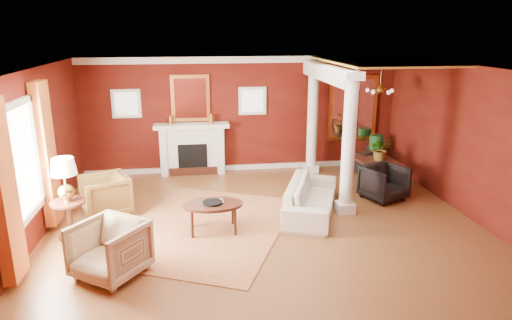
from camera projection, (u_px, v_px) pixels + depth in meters
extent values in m
plane|color=brown|center=(264.00, 223.00, 8.68)|extent=(8.00, 8.00, 0.00)
cube|color=#54150B|center=(243.00, 115.00, 11.60)|extent=(8.00, 0.04, 2.90)
cube|color=#54150B|center=(316.00, 231.00, 4.95)|extent=(8.00, 0.04, 2.90)
cube|color=#54150B|center=(32.00, 158.00, 7.73)|extent=(0.04, 7.00, 2.90)
cube|color=#54150B|center=(468.00, 142.00, 8.82)|extent=(0.04, 7.00, 2.90)
cube|color=silver|center=(265.00, 68.00, 7.87)|extent=(8.00, 7.00, 0.04)
cube|color=silver|center=(192.00, 150.00, 11.50)|extent=(1.60, 0.34, 1.20)
cube|color=black|center=(193.00, 158.00, 11.38)|extent=(0.72, 0.03, 0.70)
cube|color=black|center=(193.00, 171.00, 11.47)|extent=(1.20, 0.05, 0.20)
cube|color=silver|center=(191.00, 126.00, 11.28)|extent=(1.85, 0.42, 0.10)
cube|color=silver|center=(164.00, 152.00, 11.38)|extent=(0.16, 0.40, 1.20)
cube|color=silver|center=(220.00, 150.00, 11.57)|extent=(0.16, 0.40, 1.20)
cube|color=gold|center=(190.00, 98.00, 11.26)|extent=(0.95, 0.06, 1.15)
cube|color=white|center=(190.00, 98.00, 11.23)|extent=(0.78, 0.02, 0.98)
cube|color=silver|center=(126.00, 104.00, 11.09)|extent=(0.70, 0.06, 0.70)
cube|color=white|center=(126.00, 104.00, 11.06)|extent=(0.54, 0.02, 0.54)
cube|color=silver|center=(252.00, 101.00, 11.51)|extent=(0.70, 0.06, 0.70)
cube|color=white|center=(253.00, 101.00, 11.48)|extent=(0.54, 0.02, 0.54)
cube|color=white|center=(20.00, 162.00, 7.13)|extent=(0.03, 1.30, 1.70)
cube|color=silver|center=(5.00, 176.00, 6.47)|extent=(0.08, 0.10, 1.90)
cube|color=silver|center=(36.00, 150.00, 7.80)|extent=(0.08, 0.10, 1.90)
cube|color=#A54F1C|center=(4.00, 193.00, 6.24)|extent=(0.18, 0.55, 2.60)
cube|color=#A54F1C|center=(47.00, 154.00, 8.14)|extent=(0.18, 0.55, 2.60)
cube|color=silver|center=(345.00, 207.00, 9.17)|extent=(0.34, 0.34, 0.20)
cylinder|color=silver|center=(349.00, 142.00, 8.79)|extent=(0.26, 0.26, 2.50)
cube|color=silver|center=(353.00, 76.00, 8.44)|extent=(0.36, 0.36, 0.16)
cube|color=silver|center=(311.00, 168.00, 11.73)|extent=(0.34, 0.34, 0.20)
cylinder|color=silver|center=(313.00, 116.00, 11.36)|extent=(0.26, 0.26, 2.50)
cube|color=silver|center=(314.00, 65.00, 11.00)|extent=(0.36, 0.36, 0.16)
cube|color=silver|center=(327.00, 73.00, 9.99)|extent=(0.30, 3.20, 0.32)
cube|color=gold|center=(381.00, 61.00, 9.93)|extent=(2.30, 3.40, 0.04)
cube|color=gold|center=(353.00, 108.00, 11.93)|extent=(1.30, 0.06, 1.70)
cube|color=white|center=(353.00, 108.00, 11.90)|extent=(1.10, 0.02, 1.50)
cylinder|color=olive|center=(381.00, 75.00, 10.07)|extent=(0.02, 0.02, 0.65)
sphere|color=olive|center=(380.00, 89.00, 10.16)|extent=(0.20, 0.20, 0.20)
sphere|color=white|center=(392.00, 91.00, 10.20)|extent=(0.09, 0.09, 0.09)
sphere|color=white|center=(379.00, 89.00, 10.43)|extent=(0.09, 0.09, 0.09)
sphere|color=white|center=(368.00, 90.00, 10.29)|extent=(0.09, 0.09, 0.09)
sphere|color=white|center=(373.00, 92.00, 9.98)|extent=(0.09, 0.09, 0.09)
sphere|color=white|center=(389.00, 92.00, 9.92)|extent=(0.09, 0.09, 0.09)
cube|color=silver|center=(242.00, 60.00, 11.18)|extent=(8.00, 0.08, 0.16)
cube|color=silver|center=(243.00, 167.00, 11.95)|extent=(8.00, 0.08, 0.12)
cube|color=maroon|center=(205.00, 227.00, 8.48)|extent=(4.02, 4.49, 0.01)
imported|color=#F0E7CA|center=(311.00, 192.00, 9.05)|extent=(1.40, 2.30, 0.86)
imported|color=black|center=(105.00, 193.00, 8.96)|extent=(1.08, 1.11, 0.89)
imported|color=tan|center=(109.00, 247.00, 6.70)|extent=(1.23, 1.22, 0.94)
cylinder|color=black|center=(213.00, 205.00, 8.18)|extent=(1.08, 1.08, 0.05)
cylinder|color=black|center=(192.00, 225.00, 7.98)|extent=(0.05, 0.05, 0.49)
cylinder|color=black|center=(235.00, 223.00, 8.08)|extent=(0.05, 0.05, 0.49)
cylinder|color=black|center=(192.00, 215.00, 8.43)|extent=(0.05, 0.05, 0.49)
cylinder|color=black|center=(233.00, 213.00, 8.53)|extent=(0.05, 0.05, 0.49)
imported|color=black|center=(214.00, 196.00, 8.20)|extent=(0.16, 0.05, 0.22)
cylinder|color=black|center=(72.00, 236.00, 8.07)|extent=(0.43, 0.43, 0.04)
cylinder|color=black|center=(70.00, 220.00, 7.98)|extent=(0.10, 0.10, 0.66)
cylinder|color=black|center=(68.00, 202.00, 7.89)|extent=(0.59, 0.59, 0.04)
sphere|color=olive|center=(66.00, 192.00, 7.84)|extent=(0.27, 0.27, 0.27)
cylinder|color=olive|center=(65.00, 181.00, 7.78)|extent=(0.03, 0.03, 0.29)
cone|color=white|center=(63.00, 166.00, 7.71)|extent=(0.43, 0.43, 0.29)
imported|color=black|center=(377.00, 164.00, 10.85)|extent=(0.68, 1.63, 0.89)
imported|color=black|center=(384.00, 181.00, 9.77)|extent=(1.02, 1.00, 0.82)
imported|color=black|center=(365.00, 160.00, 11.61)|extent=(0.82, 0.79, 0.67)
sphere|color=#15441C|center=(375.00, 162.00, 11.94)|extent=(0.39, 0.39, 0.39)
cylinder|color=#15441C|center=(375.00, 152.00, 11.87)|extent=(0.35, 0.35, 0.92)
imported|color=#26591E|center=(382.00, 138.00, 10.64)|extent=(0.49, 0.55, 0.42)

